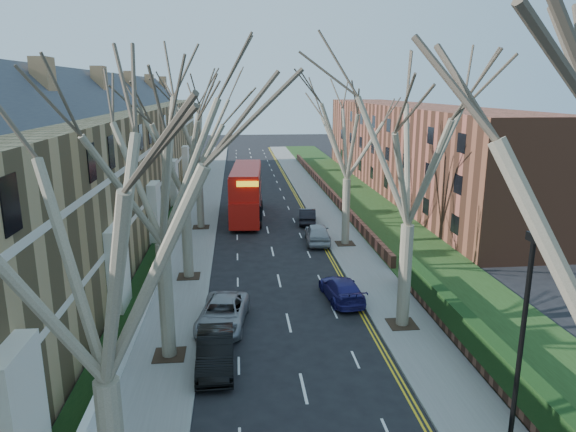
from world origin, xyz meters
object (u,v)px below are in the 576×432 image
object	(u,v)px
lamp_post	(519,364)
car_left_mid	(215,352)
double_decker_bus	(247,194)
car_right_near	(342,289)

from	to	relation	value
lamp_post	car_left_mid	bearing A→B (deg)	135.33
car_left_mid	double_decker_bus	bearing A→B (deg)	85.00
lamp_post	double_decker_bus	distance (m)	35.48
double_decker_bus	car_right_near	bearing A→B (deg)	107.83
double_decker_bus	car_left_mid	xyz separation A→B (m)	(-1.92, -26.28, -1.57)
car_left_mid	car_right_near	world-z (taller)	car_left_mid
double_decker_bus	car_right_near	size ratio (longest dim) A/B	2.51
double_decker_bus	car_right_near	world-z (taller)	double_decker_bus
car_left_mid	car_right_near	distance (m)	9.59
double_decker_bus	car_left_mid	world-z (taller)	double_decker_bus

